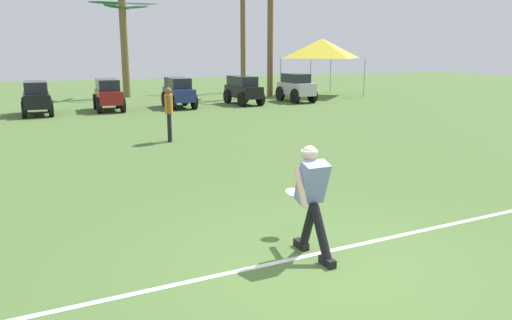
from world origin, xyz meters
name	(u,v)px	position (x,y,z in m)	size (l,w,h in m)	color
ground_plane	(330,267)	(0.00, 0.00, 0.00)	(80.00, 80.00, 0.00)	#4E6E34
field_line_paint	(313,254)	(0.00, 0.41, 0.00)	(18.38, 0.09, 0.01)	white
frisbee_thrower	(312,195)	(-0.02, 0.44, 0.80)	(0.46, 1.09, 1.43)	black
frisbee_in_flight	(294,193)	(0.15, 1.23, 0.60)	(0.28, 0.28, 0.09)	white
teammate_near_sideline	(169,109)	(0.39, 9.14, 0.94)	(0.30, 0.49, 1.56)	black
parked_car_slot_b	(36,97)	(-2.96, 17.20, 0.72)	(1.15, 2.40, 1.34)	black
parked_car_slot_c	(108,94)	(-0.11, 17.48, 0.72)	(1.23, 2.43, 1.34)	maroon
parked_car_slot_d	(178,92)	(2.96, 17.33, 0.72)	(1.21, 2.43, 1.34)	navy
parked_car_slot_e	(243,89)	(6.17, 17.38, 0.72)	(1.24, 2.44, 1.34)	black
parked_car_slot_f	(296,87)	(9.05, 17.37, 0.74)	(1.20, 2.37, 1.40)	#B7BABF
palm_tree_far_left	(124,40)	(1.70, 23.28, 3.09)	(3.65, 3.35, 5.27)	brown
palm_tree_left_of_centre	(243,24)	(8.91, 23.88, 4.06)	(3.22, 3.04, 6.90)	brown
palm_tree_right_of_centre	(271,18)	(9.06, 20.35, 4.25)	(3.02, 3.62, 7.31)	brown
event_tent	(322,48)	(12.01, 19.80, 2.64)	(3.60, 3.60, 3.18)	#B2B5BA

